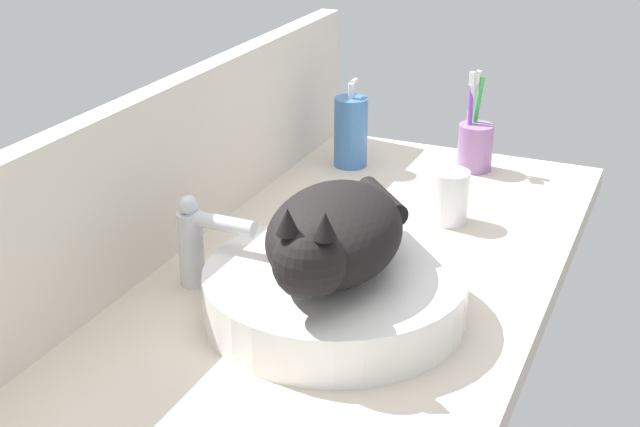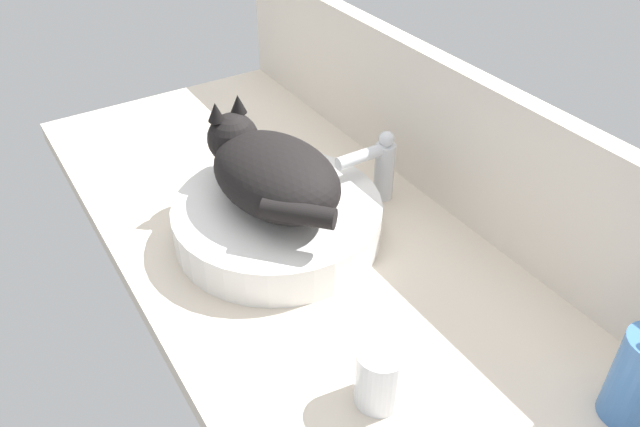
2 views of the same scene
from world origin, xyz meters
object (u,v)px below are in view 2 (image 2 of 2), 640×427
Objects in this scene: sink_basin at (278,220)px; soap_dispenser at (639,378)px; faucet at (380,165)px; water_glass at (380,378)px; cat at (270,171)px.

sink_basin is 2.09× the size of soap_dispenser.
faucet is 44.15cm from water_glass.
faucet is at bearing 178.41° from soap_dispenser.
cat is 2.38× the size of faucet.
water_glass is (35.53, -26.01, -3.34)cm from faucet.
soap_dispenser is at bearing 19.47° from cat.
soap_dispenser is at bearing -1.59° from faucet.
soap_dispenser is (53.64, -1.49, -0.55)cm from faucet.
sink_basin is 3.95× the size of water_glass.
faucet is 0.82× the size of soap_dispenser.
sink_basin is 57.24cm from soap_dispenser.
water_glass is at bearing -8.44° from sink_basin.
water_glass is at bearing -36.21° from faucet.
soap_dispenser is (53.80, 19.22, 3.42)cm from sink_basin.
soap_dispenser reaches higher than sink_basin.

